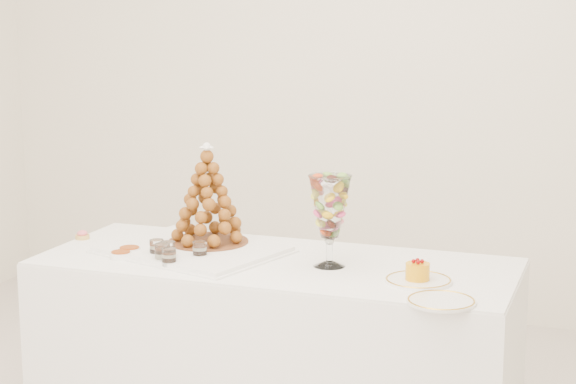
% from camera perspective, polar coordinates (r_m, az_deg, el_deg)
% --- Properties ---
extents(buffet_table, '(1.80, 0.73, 0.68)m').
position_cam_1_polar(buffet_table, '(3.72, -0.72, -9.15)').
color(buffet_table, white).
rests_on(buffet_table, ground).
extents(lace_tray, '(0.74, 0.63, 0.02)m').
position_cam_1_polar(lace_tray, '(3.75, -5.67, -3.42)').
color(lace_tray, white).
rests_on(lace_tray, buffet_table).
extents(macaron_vase, '(0.15, 0.15, 0.34)m').
position_cam_1_polar(macaron_vase, '(3.49, 2.49, -0.94)').
color(macaron_vase, white).
rests_on(macaron_vase, buffet_table).
extents(cake_plate, '(0.23, 0.23, 0.01)m').
position_cam_1_polar(cake_plate, '(3.37, 7.73, -5.23)').
color(cake_plate, white).
rests_on(cake_plate, buffet_table).
extents(spare_plate, '(0.22, 0.22, 0.01)m').
position_cam_1_polar(spare_plate, '(3.15, 9.06, -6.42)').
color(spare_plate, white).
rests_on(spare_plate, buffet_table).
extents(pink_tart, '(0.06, 0.06, 0.04)m').
position_cam_1_polar(pink_tart, '(4.03, -12.09, -2.52)').
color(pink_tart, tan).
rests_on(pink_tart, buffet_table).
extents(verrine_a, '(0.06, 0.06, 0.07)m').
position_cam_1_polar(verrine_a, '(3.68, -7.79, -3.36)').
color(verrine_a, white).
rests_on(verrine_a, buffet_table).
extents(verrine_b, '(0.07, 0.07, 0.08)m').
position_cam_1_polar(verrine_b, '(3.62, -7.16, -3.54)').
color(verrine_b, white).
rests_on(verrine_b, buffet_table).
extents(verrine_c, '(0.06, 0.06, 0.07)m').
position_cam_1_polar(verrine_c, '(3.63, -5.24, -3.49)').
color(verrine_c, white).
rests_on(verrine_c, buffet_table).
extents(verrine_d, '(0.06, 0.06, 0.08)m').
position_cam_1_polar(verrine_d, '(3.59, -7.44, -3.66)').
color(verrine_d, white).
rests_on(verrine_d, buffet_table).
extents(verrine_e, '(0.06, 0.06, 0.07)m').
position_cam_1_polar(verrine_e, '(3.54, -7.07, -3.89)').
color(verrine_e, white).
rests_on(verrine_e, buffet_table).
extents(ramekin_back, '(0.08, 0.08, 0.03)m').
position_cam_1_polar(ramekin_back, '(3.75, -9.37, -3.48)').
color(ramekin_back, white).
rests_on(ramekin_back, buffet_table).
extents(ramekin_front, '(0.08, 0.08, 0.02)m').
position_cam_1_polar(ramekin_front, '(3.69, -9.88, -3.73)').
color(ramekin_front, white).
rests_on(ramekin_front, buffet_table).
extents(croquembouche, '(0.32, 0.32, 0.40)m').
position_cam_1_polar(croquembouche, '(3.78, -4.79, -0.14)').
color(croquembouche, brown).
rests_on(croquembouche, lace_tray).
extents(mousse_cake, '(0.08, 0.08, 0.07)m').
position_cam_1_polar(mousse_cake, '(3.35, 7.69, -4.67)').
color(mousse_cake, '#F3A20B').
rests_on(mousse_cake, cake_plate).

